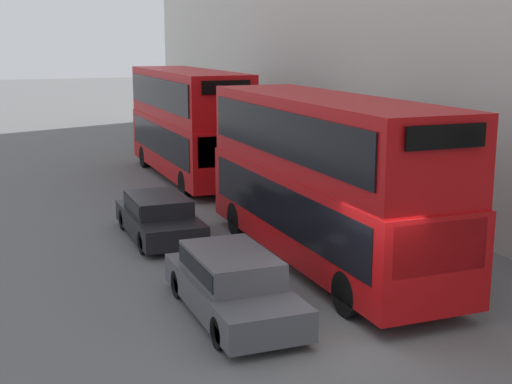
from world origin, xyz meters
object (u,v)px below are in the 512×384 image
at_px(car_dark_sedan, 232,282).
at_px(pedestrian, 253,164).
at_px(bus_second_in_queue, 188,120).
at_px(car_hatchback, 159,216).
at_px(bus_leading, 324,174).

height_order(car_dark_sedan, pedestrian, pedestrian).
distance_m(bus_second_in_queue, car_hatchback, 9.43).
height_order(bus_leading, bus_second_in_queue, bus_second_in_queue).
bearing_deg(car_dark_sedan, bus_second_in_queue, 77.31).
bearing_deg(pedestrian, bus_second_in_queue, 143.21).
bearing_deg(pedestrian, car_dark_sedan, -112.86).
xyz_separation_m(car_dark_sedan, car_hatchback, (0.00, 6.50, -0.06)).
height_order(bus_leading, car_dark_sedan, bus_leading).
bearing_deg(bus_second_in_queue, pedestrian, -36.79).
bearing_deg(car_dark_sedan, car_hatchback, 90.00).
bearing_deg(car_hatchback, car_dark_sedan, -90.00).
height_order(bus_second_in_queue, car_dark_sedan, bus_second_in_queue).
bearing_deg(car_dark_sedan, bus_leading, 36.20).
distance_m(bus_leading, bus_second_in_queue, 12.62).
relative_size(bus_second_in_queue, car_hatchback, 2.32).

